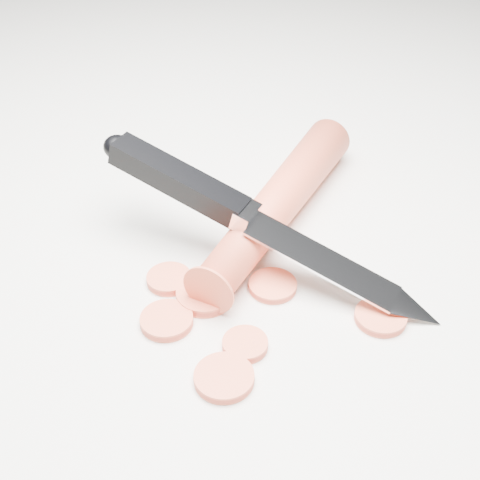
# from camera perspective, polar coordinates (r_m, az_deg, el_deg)

# --- Properties ---
(ground) EXTENTS (2.40, 2.40, 0.00)m
(ground) POSITION_cam_1_polar(r_m,az_deg,el_deg) (0.50, 0.91, -1.70)
(ground) COLOR white
(ground) RESTS_ON ground
(carrot) EXTENTS (0.09, 0.23, 0.03)m
(carrot) POSITION_cam_1_polar(r_m,az_deg,el_deg) (0.53, 3.26, 3.16)
(carrot) COLOR #E7492C
(carrot) RESTS_ON ground
(carrot_slice_0) EXTENTS (0.04, 0.04, 0.01)m
(carrot_slice_0) POSITION_cam_1_polar(r_m,az_deg,el_deg) (0.47, -3.01, -4.68)
(carrot_slice_0) COLOR #EC5837
(carrot_slice_0) RESTS_ON ground
(carrot_slice_1) EXTENTS (0.03, 0.03, 0.01)m
(carrot_slice_1) POSITION_cam_1_polar(r_m,az_deg,el_deg) (0.48, 2.81, -3.91)
(carrot_slice_1) COLOR #EC5837
(carrot_slice_1) RESTS_ON ground
(carrot_slice_2) EXTENTS (0.04, 0.04, 0.01)m
(carrot_slice_2) POSITION_cam_1_polar(r_m,az_deg,el_deg) (0.46, -6.28, -6.84)
(carrot_slice_2) COLOR #EC5837
(carrot_slice_2) RESTS_ON ground
(carrot_slice_3) EXTENTS (0.03, 0.03, 0.01)m
(carrot_slice_3) POSITION_cam_1_polar(r_m,az_deg,el_deg) (0.44, 0.44, -8.89)
(carrot_slice_3) COLOR #EC5837
(carrot_slice_3) RESTS_ON ground
(carrot_slice_4) EXTENTS (0.04, 0.04, 0.01)m
(carrot_slice_4) POSITION_cam_1_polar(r_m,az_deg,el_deg) (0.47, 11.91, -6.44)
(carrot_slice_4) COLOR #EC5837
(carrot_slice_4) RESTS_ON ground
(carrot_slice_5) EXTENTS (0.03, 0.03, 0.01)m
(carrot_slice_5) POSITION_cam_1_polar(r_m,az_deg,el_deg) (0.49, -6.08, -3.32)
(carrot_slice_5) COLOR #EC5837
(carrot_slice_5) RESTS_ON ground
(carrot_slice_6) EXTENTS (0.04, 0.04, 0.01)m
(carrot_slice_6) POSITION_cam_1_polar(r_m,az_deg,el_deg) (0.42, -1.37, -11.67)
(carrot_slice_6) COLOR #EC5837
(carrot_slice_6) RESTS_ON ground
(kitchen_knife) EXTENTS (0.27, 0.10, 0.08)m
(kitchen_knife) POSITION_cam_1_polar(r_m,az_deg,el_deg) (0.48, 2.14, 1.53)
(kitchen_knife) COLOR silver
(kitchen_knife) RESTS_ON ground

